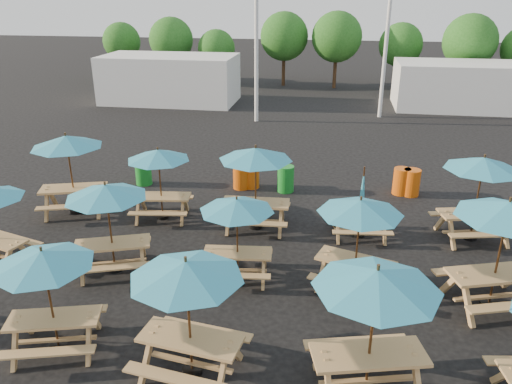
% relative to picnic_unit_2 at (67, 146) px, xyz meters
% --- Properties ---
extents(ground, '(120.00, 120.00, 0.00)m').
position_rel_picnic_unit_2_xyz_m(ground, '(5.73, -1.61, -2.15)').
color(ground, black).
rests_on(ground, ground).
extents(picnic_unit_2, '(2.64, 2.64, 2.51)m').
position_rel_picnic_unit_2_xyz_m(picnic_unit_2, '(0.00, 0.00, 0.00)').
color(picnic_unit_2, tan).
rests_on(picnic_unit_2, ground).
extents(picnic_unit_3, '(2.26, 2.26, 2.19)m').
position_rel_picnic_unit_2_xyz_m(picnic_unit_3, '(2.79, -6.04, -0.27)').
color(picnic_unit_3, tan).
rests_on(picnic_unit_3, ground).
extents(picnic_unit_4, '(2.49, 2.49, 2.31)m').
position_rel_picnic_unit_2_xyz_m(picnic_unit_4, '(2.65, -3.10, -0.17)').
color(picnic_unit_4, tan).
rests_on(picnic_unit_4, ground).
extents(picnic_unit_5, '(2.09, 2.09, 2.20)m').
position_rel_picnic_unit_2_xyz_m(picnic_unit_5, '(2.81, 0.02, -0.26)').
color(picnic_unit_5, tan).
rests_on(picnic_unit_5, ground).
extents(picnic_unit_6, '(2.25, 2.25, 2.35)m').
position_rel_picnic_unit_2_xyz_m(picnic_unit_6, '(5.54, -6.26, -0.13)').
color(picnic_unit_6, tan).
rests_on(picnic_unit_6, ground).
extents(picnic_unit_7, '(1.92, 1.92, 2.08)m').
position_rel_picnic_unit_2_xyz_m(picnic_unit_7, '(5.74, -2.93, -0.36)').
color(picnic_unit_7, tan).
rests_on(picnic_unit_7, ground).
extents(picnic_unit_8, '(2.16, 2.16, 2.46)m').
position_rel_picnic_unit_2_xyz_m(picnic_unit_8, '(5.73, -0.18, -0.04)').
color(picnic_unit_8, tan).
rests_on(picnic_unit_8, ground).
extents(picnic_unit_9, '(2.53, 2.53, 2.47)m').
position_rel_picnic_unit_2_xyz_m(picnic_unit_9, '(8.65, -6.23, -0.03)').
color(picnic_unit_9, tan).
rests_on(picnic_unit_9, ground).
extents(picnic_unit_10, '(2.41, 2.41, 2.27)m').
position_rel_picnic_unit_2_xyz_m(picnic_unit_10, '(8.51, -2.97, -0.21)').
color(picnic_unit_10, tan).
rests_on(picnic_unit_10, ground).
extents(picnic_unit_11, '(1.78, 1.59, 2.09)m').
position_rel_picnic_unit_2_xyz_m(picnic_unit_11, '(8.70, -0.26, -1.29)').
color(picnic_unit_11, tan).
rests_on(picnic_unit_11, ground).
extents(picnic_unit_13, '(2.69, 2.69, 2.54)m').
position_rel_picnic_unit_2_xyz_m(picnic_unit_13, '(11.45, -3.21, 0.03)').
color(picnic_unit_13, tan).
rests_on(picnic_unit_13, ground).
extents(picnic_unit_14, '(2.43, 2.43, 2.42)m').
position_rel_picnic_unit_2_xyz_m(picnic_unit_14, '(11.79, 0.08, -0.07)').
color(picnic_unit_14, tan).
rests_on(picnic_unit_14, ground).
extents(waste_bin_0, '(0.57, 0.57, 0.91)m').
position_rel_picnic_unit_2_xyz_m(waste_bin_0, '(1.21, 2.66, -1.69)').
color(waste_bin_0, '#188527').
rests_on(waste_bin_0, ground).
extents(waste_bin_1, '(0.57, 0.57, 0.91)m').
position_rel_picnic_unit_2_xyz_m(waste_bin_1, '(4.73, 2.83, -1.69)').
color(waste_bin_1, '#D5550C').
rests_on(waste_bin_1, ground).
extents(waste_bin_2, '(0.57, 0.57, 0.91)m').
position_rel_picnic_unit_2_xyz_m(waste_bin_2, '(5.06, 2.97, -1.69)').
color(waste_bin_2, '#D5550C').
rests_on(waste_bin_2, ground).
extents(waste_bin_3, '(0.57, 0.57, 0.91)m').
position_rel_picnic_unit_2_xyz_m(waste_bin_3, '(6.29, 2.79, -1.69)').
color(waste_bin_3, '#188527').
rests_on(waste_bin_3, ground).
extents(waste_bin_4, '(0.57, 0.57, 0.91)m').
position_rel_picnic_unit_2_xyz_m(waste_bin_4, '(10.19, 3.19, -1.69)').
color(waste_bin_4, '#D5550C').
rests_on(waste_bin_4, ground).
extents(waste_bin_5, '(0.57, 0.57, 0.91)m').
position_rel_picnic_unit_2_xyz_m(waste_bin_5, '(10.51, 3.12, -1.69)').
color(waste_bin_5, '#D5550C').
rests_on(waste_bin_5, ground).
extents(mast_0, '(0.20, 0.20, 12.00)m').
position_rel_picnic_unit_2_xyz_m(mast_0, '(3.73, 12.39, 3.85)').
color(mast_0, silver).
rests_on(mast_0, ground).
extents(mast_1, '(0.20, 0.20, 12.00)m').
position_rel_picnic_unit_2_xyz_m(mast_1, '(10.23, 14.39, 3.85)').
color(mast_1, silver).
rests_on(mast_1, ground).
extents(event_tent_0, '(8.00, 4.00, 2.80)m').
position_rel_picnic_unit_2_xyz_m(event_tent_0, '(-2.27, 16.39, -0.75)').
color(event_tent_0, silver).
rests_on(event_tent_0, ground).
extents(event_tent_1, '(7.00, 4.00, 2.60)m').
position_rel_picnic_unit_2_xyz_m(event_tent_1, '(14.73, 17.39, -0.85)').
color(event_tent_1, silver).
rests_on(event_tent_1, ground).
extents(tree_0, '(2.80, 2.80, 4.24)m').
position_rel_picnic_unit_2_xyz_m(tree_0, '(-8.35, 23.64, 0.68)').
color(tree_0, '#382314').
rests_on(tree_0, ground).
extents(tree_1, '(3.11, 3.11, 4.72)m').
position_rel_picnic_unit_2_xyz_m(tree_1, '(-4.02, 22.29, 1.00)').
color(tree_1, '#382314').
rests_on(tree_1, ground).
extents(tree_2, '(2.59, 2.59, 3.93)m').
position_rel_picnic_unit_2_xyz_m(tree_2, '(-0.66, 22.04, 0.47)').
color(tree_2, '#382314').
rests_on(tree_2, ground).
extents(tree_3, '(3.36, 3.36, 5.09)m').
position_rel_picnic_unit_2_xyz_m(tree_3, '(3.97, 23.10, 1.26)').
color(tree_3, '#382314').
rests_on(tree_3, ground).
extents(tree_4, '(3.41, 3.41, 5.17)m').
position_rel_picnic_unit_2_xyz_m(tree_4, '(7.63, 22.65, 1.31)').
color(tree_4, '#382314').
rests_on(tree_4, ground).
extents(tree_5, '(2.94, 2.94, 4.45)m').
position_rel_picnic_unit_2_xyz_m(tree_5, '(11.95, 23.06, 0.82)').
color(tree_5, '#382314').
rests_on(tree_5, ground).
extents(tree_6, '(3.38, 3.38, 5.13)m').
position_rel_picnic_unit_2_xyz_m(tree_6, '(15.96, 21.28, 1.28)').
color(tree_6, '#382314').
rests_on(tree_6, ground).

